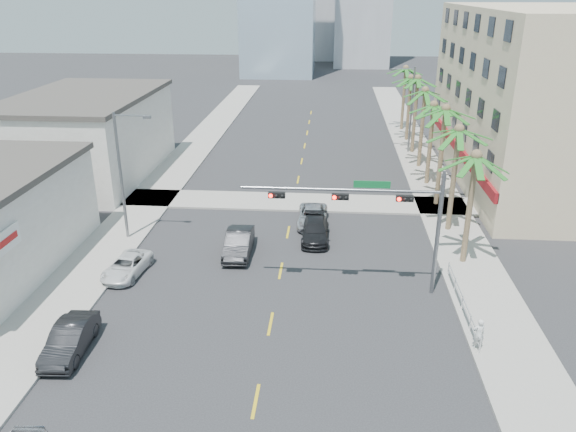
# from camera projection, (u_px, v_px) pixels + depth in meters

# --- Properties ---
(ground) EXTENTS (260.00, 260.00, 0.00)m
(ground) POSITION_uv_depth(u_px,v_px,m) (261.00, 372.00, 25.94)
(ground) COLOR #262628
(ground) RESTS_ON ground
(sidewalk_right) EXTENTS (4.00, 120.00, 0.15)m
(sidewalk_right) POSITION_uv_depth(u_px,v_px,m) (446.00, 215.00, 43.51)
(sidewalk_right) COLOR gray
(sidewalk_right) RESTS_ON ground
(sidewalk_left) EXTENTS (4.00, 120.00, 0.15)m
(sidewalk_left) POSITION_uv_depth(u_px,v_px,m) (144.00, 207.00, 45.23)
(sidewalk_left) COLOR gray
(sidewalk_left) RESTS_ON ground
(sidewalk_cross) EXTENTS (80.00, 4.00, 0.15)m
(sidewalk_cross) POSITION_uv_depth(u_px,v_px,m) (294.00, 202.00, 46.22)
(sidewalk_cross) COLOR gray
(sidewalk_cross) RESTS_ON ground
(building_right) EXTENTS (15.25, 28.00, 15.00)m
(building_right) POSITION_uv_depth(u_px,v_px,m) (550.00, 98.00, 49.21)
(building_right) COLOR beige
(building_right) RESTS_ON ground
(building_left_far) EXTENTS (11.00, 18.00, 7.20)m
(building_left_far) POSITION_uv_depth(u_px,v_px,m) (88.00, 138.00, 51.82)
(building_left_far) COLOR beige
(building_left_far) RESTS_ON ground
(traffic_signal_mast) EXTENTS (11.12, 0.54, 7.20)m
(traffic_signal_mast) POSITION_uv_depth(u_px,v_px,m) (381.00, 211.00, 30.95)
(traffic_signal_mast) COLOR slate
(traffic_signal_mast) RESTS_ON ground
(palm_tree_0) EXTENTS (4.80, 4.80, 7.80)m
(palm_tree_0) POSITION_uv_depth(u_px,v_px,m) (476.00, 157.00, 33.50)
(palm_tree_0) COLOR brown
(palm_tree_0) RESTS_ON ground
(palm_tree_1) EXTENTS (4.80, 4.80, 8.16)m
(palm_tree_1) POSITION_uv_depth(u_px,v_px,m) (459.00, 131.00, 38.17)
(palm_tree_1) COLOR brown
(palm_tree_1) RESTS_ON ground
(palm_tree_2) EXTENTS (4.80, 4.80, 8.52)m
(palm_tree_2) POSITION_uv_depth(u_px,v_px,m) (446.00, 110.00, 42.84)
(palm_tree_2) COLOR brown
(palm_tree_2) RESTS_ON ground
(palm_tree_3) EXTENTS (4.80, 4.80, 7.80)m
(palm_tree_3) POSITION_uv_depth(u_px,v_px,m) (434.00, 106.00, 47.90)
(palm_tree_3) COLOR brown
(palm_tree_3) RESTS_ON ground
(palm_tree_4) EXTENTS (4.80, 4.80, 8.16)m
(palm_tree_4) POSITION_uv_depth(u_px,v_px,m) (425.00, 91.00, 52.57)
(palm_tree_4) COLOR brown
(palm_tree_4) RESTS_ON ground
(palm_tree_5) EXTENTS (4.80, 4.80, 8.52)m
(palm_tree_5) POSITION_uv_depth(u_px,v_px,m) (418.00, 79.00, 57.23)
(palm_tree_5) COLOR brown
(palm_tree_5) RESTS_ON ground
(palm_tree_6) EXTENTS (4.80, 4.80, 7.80)m
(palm_tree_6) POSITION_uv_depth(u_px,v_px,m) (411.00, 78.00, 62.30)
(palm_tree_6) COLOR brown
(palm_tree_6) RESTS_ON ground
(palm_tree_7) EXTENTS (4.80, 4.80, 8.16)m
(palm_tree_7) POSITION_uv_depth(u_px,v_px,m) (406.00, 69.00, 66.96)
(palm_tree_7) COLOR brown
(palm_tree_7) RESTS_ON ground
(streetlight_left) EXTENTS (2.55, 0.25, 9.00)m
(streetlight_left) POSITION_uv_depth(u_px,v_px,m) (123.00, 170.00, 37.74)
(streetlight_left) COLOR slate
(streetlight_left) RESTS_ON ground
(streetlight_right) EXTENTS (2.55, 0.25, 9.00)m
(streetlight_right) POSITION_uv_depth(u_px,v_px,m) (410.00, 106.00, 58.31)
(streetlight_right) COLOR slate
(streetlight_right) RESTS_ON ground
(guardrail) EXTENTS (0.08, 8.08, 1.00)m
(guardrail) POSITION_uv_depth(u_px,v_px,m) (462.00, 301.00, 30.49)
(guardrail) COLOR silver
(guardrail) RESTS_ON ground
(car_parked_mid) EXTENTS (1.75, 4.48, 1.45)m
(car_parked_mid) POSITION_uv_depth(u_px,v_px,m) (70.00, 339.00, 27.08)
(car_parked_mid) COLOR black
(car_parked_mid) RESTS_ON ground
(car_parked_far) EXTENTS (2.42, 4.40, 1.17)m
(car_parked_far) POSITION_uv_depth(u_px,v_px,m) (127.00, 266.00, 34.49)
(car_parked_far) COLOR white
(car_parked_far) RESTS_ON ground
(car_lane_left) EXTENTS (1.77, 4.77, 1.56)m
(car_lane_left) POSITION_uv_depth(u_px,v_px,m) (239.00, 243.00, 37.14)
(car_lane_left) COLOR black
(car_lane_left) RESTS_ON ground
(car_lane_center) EXTENTS (2.18, 4.71, 1.31)m
(car_lane_center) POSITION_uv_depth(u_px,v_px,m) (313.00, 216.00, 41.78)
(car_lane_center) COLOR silver
(car_lane_center) RESTS_ON ground
(car_lane_right) EXTENTS (1.96, 4.69, 1.35)m
(car_lane_right) POSITION_uv_depth(u_px,v_px,m) (315.00, 231.00, 39.29)
(car_lane_right) COLOR black
(car_lane_right) RESTS_ON ground
(pedestrian) EXTENTS (0.64, 0.47, 1.63)m
(pedestrian) POSITION_uv_depth(u_px,v_px,m) (479.00, 334.00, 27.09)
(pedestrian) COLOR silver
(pedestrian) RESTS_ON sidewalk_right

